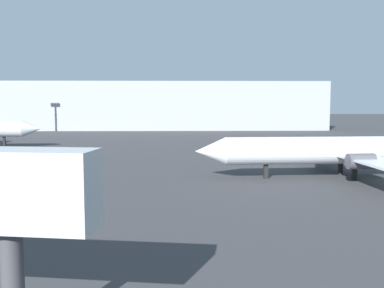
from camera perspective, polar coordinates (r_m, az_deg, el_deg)
airplane_on_taxiway at (r=48.33m, az=18.66°, el=-0.78°), size 29.92×23.79×8.64m
terminal_building at (r=132.02m, az=-3.57°, el=4.99°), size 93.78×18.92×13.92m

